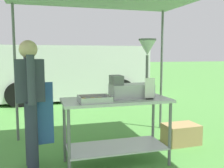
% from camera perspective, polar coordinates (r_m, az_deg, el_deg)
% --- Properties ---
extents(ground_plane, '(70.00, 70.00, 0.00)m').
position_cam_1_polar(ground_plane, '(8.44, -10.92, -3.26)').
color(ground_plane, '#519342').
extents(donut_cart, '(1.39, 0.60, 0.87)m').
position_cam_1_polar(donut_cart, '(3.34, 0.96, -7.44)').
color(donut_cart, '#B7B7BC').
rests_on(donut_cart, ground).
extents(donut_tray, '(0.38, 0.31, 0.07)m').
position_cam_1_polar(donut_tray, '(3.09, -4.01, -3.61)').
color(donut_tray, '#B7B7BC').
rests_on(donut_tray, donut_cart).
extents(donut_fryer, '(0.62, 0.28, 0.78)m').
position_cam_1_polar(donut_fryer, '(3.39, 5.00, 1.20)').
color(donut_fryer, '#B7B7BC').
rests_on(donut_fryer, donut_cart).
extents(menu_sign, '(0.13, 0.05, 0.28)m').
position_cam_1_polar(menu_sign, '(3.28, 8.44, -1.34)').
color(menu_sign, black).
rests_on(menu_sign, donut_cart).
extents(vendor, '(0.46, 0.54, 1.61)m').
position_cam_1_polar(vendor, '(3.32, -17.76, -2.94)').
color(vendor, '#2D3347').
rests_on(vendor, ground).
extents(supply_crate, '(0.55, 0.40, 0.32)m').
position_cam_1_polar(supply_crate, '(4.34, 15.18, -10.73)').
color(supply_crate, tan).
rests_on(supply_crate, ground).
extents(van_white, '(4.86, 2.11, 1.69)m').
position_cam_1_polar(van_white, '(8.35, -9.55, 2.74)').
color(van_white, white).
rests_on(van_white, ground).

